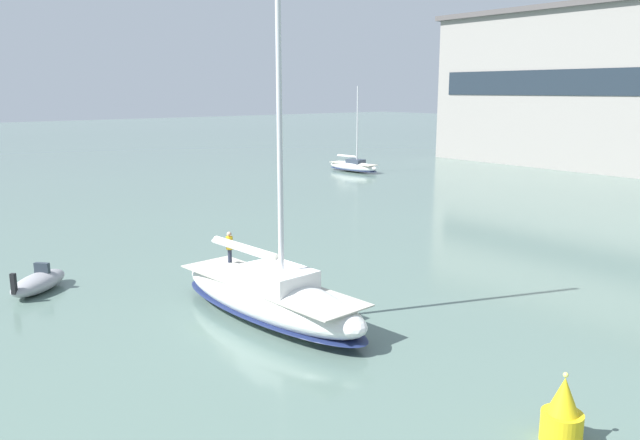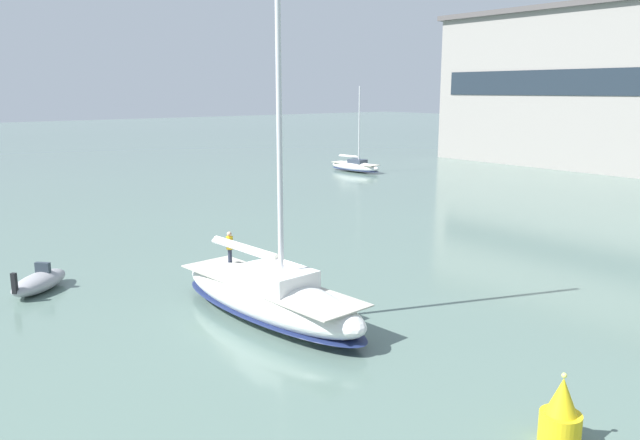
% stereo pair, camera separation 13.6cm
% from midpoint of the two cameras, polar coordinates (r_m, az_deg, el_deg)
% --- Properties ---
extents(ground_plane, '(400.00, 400.00, 0.00)m').
position_cam_midpoint_polar(ground_plane, '(29.12, -4.83, -8.85)').
color(ground_plane, slate).
extents(waterfront_building, '(44.82, 13.48, 21.08)m').
position_cam_midpoint_polar(waterfront_building, '(91.74, 23.83, 11.03)').
color(waterfront_building, gray).
rests_on(waterfront_building, ground).
extents(sailboat_main, '(12.32, 4.35, 16.59)m').
position_cam_midpoint_polar(sailboat_main, '(28.73, -4.83, -6.76)').
color(sailboat_main, white).
rests_on(sailboat_main, ground).
extents(sailboat_moored_mid_channel, '(7.99, 3.02, 10.73)m').
position_cam_midpoint_polar(sailboat_moored_mid_channel, '(80.10, 3.02, 4.96)').
color(sailboat_moored_mid_channel, white).
rests_on(sailboat_moored_mid_channel, ground).
extents(motor_tender, '(3.81, 4.03, 1.52)m').
position_cam_midpoint_polar(motor_tender, '(35.57, -24.45, -5.21)').
color(motor_tender, '#99999E').
rests_on(motor_tender, ground).
extents(channel_buoy, '(1.23, 1.23, 2.20)m').
position_cam_midpoint_polar(channel_buoy, '(20.51, 21.11, -16.23)').
color(channel_buoy, yellow).
rests_on(channel_buoy, ground).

